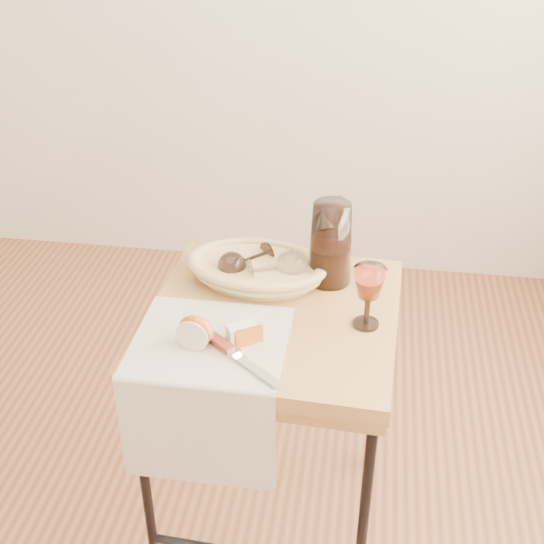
% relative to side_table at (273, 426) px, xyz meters
% --- Properties ---
extents(side_table, '(0.59, 0.59, 0.72)m').
position_rel_side_table_xyz_m(side_table, '(0.00, 0.00, 0.00)').
color(side_table, brown).
rests_on(side_table, floor).
extents(tea_towel, '(0.33, 0.30, 0.01)m').
position_rel_side_table_xyz_m(tea_towel, '(-0.12, -0.14, 0.36)').
color(tea_towel, silver).
rests_on(tea_towel, side_table).
extents(bread_basket, '(0.32, 0.23, 0.06)m').
position_rel_side_table_xyz_m(bread_basket, '(-0.06, 0.13, 0.39)').
color(bread_basket, tan).
rests_on(bread_basket, side_table).
extents(goblet_lying_a, '(0.13, 0.13, 0.07)m').
position_rel_side_table_xyz_m(goblet_lying_a, '(-0.08, 0.14, 0.41)').
color(goblet_lying_a, '#37261E').
rests_on(goblet_lying_a, bread_basket).
extents(goblet_lying_b, '(0.15, 0.12, 0.08)m').
position_rel_side_table_xyz_m(goblet_lying_b, '(-0.01, 0.11, 0.41)').
color(goblet_lying_b, white).
rests_on(goblet_lying_b, bread_basket).
extents(pitcher, '(0.21, 0.26, 0.25)m').
position_rel_side_table_xyz_m(pitcher, '(0.12, 0.16, 0.46)').
color(pitcher, black).
rests_on(pitcher, side_table).
extents(wine_goblet, '(0.09, 0.09, 0.15)m').
position_rel_side_table_xyz_m(wine_goblet, '(0.21, -0.02, 0.44)').
color(wine_goblet, white).
rests_on(wine_goblet, side_table).
extents(apple_half, '(0.08, 0.05, 0.07)m').
position_rel_side_table_xyz_m(apple_half, '(-0.14, -0.15, 0.40)').
color(apple_half, '#B71003').
rests_on(apple_half, tea_towel).
extents(apple_wedge, '(0.07, 0.06, 0.04)m').
position_rel_side_table_xyz_m(apple_wedge, '(-0.05, -0.13, 0.39)').
color(apple_wedge, beige).
rests_on(apple_wedge, tea_towel).
extents(table_knife, '(0.20, 0.17, 0.02)m').
position_rel_side_table_xyz_m(table_knife, '(-0.05, -0.19, 0.38)').
color(table_knife, silver).
rests_on(table_knife, tea_towel).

